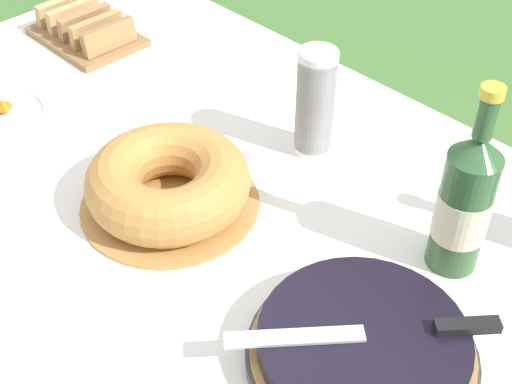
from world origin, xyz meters
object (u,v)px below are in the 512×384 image
object	(u,v)px
berry_tart	(362,348)
bread_board	(86,30)
serving_knife	(386,331)
cup_stack	(315,103)
cider_bottle_green	(464,204)
bundt_cake	(168,183)

from	to	relation	value
berry_tart	bread_board	world-z (taller)	bread_board
bread_board	serving_knife	bearing A→B (deg)	-11.96
serving_knife	bread_board	distance (m)	1.08
berry_tart	serving_knife	distance (m)	0.05
cup_stack	cider_bottle_green	world-z (taller)	cider_bottle_green
serving_knife	bundt_cake	world-z (taller)	bundt_cake
cider_bottle_green	bundt_cake	bearing A→B (deg)	-150.29
cider_bottle_green	serving_knife	bearing A→B (deg)	-79.57
berry_tart	cider_bottle_green	size ratio (longest dim) A/B	0.99
serving_knife	cup_stack	distance (m)	0.49
cider_bottle_green	bread_board	distance (m)	1.02
bundt_cake	cider_bottle_green	world-z (taller)	cider_bottle_green
cider_bottle_green	berry_tart	bearing A→B (deg)	-84.70
berry_tart	bread_board	xyz separation A→B (m)	(-1.04, 0.25, -0.00)
bundt_cake	cup_stack	bearing A→B (deg)	77.56
berry_tart	bundt_cake	distance (m)	0.44
bundt_cake	bread_board	bearing A→B (deg)	158.87
cider_bottle_green	bread_board	size ratio (longest dim) A/B	1.26
cup_stack	cider_bottle_green	bearing A→B (deg)	-9.36
serving_knife	bundt_cake	xyz separation A→B (m)	(-0.46, -0.01, -0.01)
cider_bottle_green	bread_board	world-z (taller)	cider_bottle_green
berry_tart	cider_bottle_green	distance (m)	0.27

